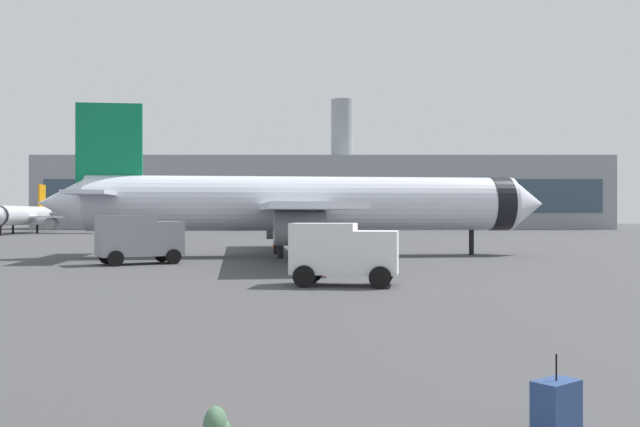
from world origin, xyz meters
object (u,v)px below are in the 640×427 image
Objects in this scene: cargo_van at (346,251)px; safety_cone_near at (323,268)px; airplane_taxiing at (25,216)px; traveller_backpack at (219,425)px; service_truck at (141,237)px; safety_cone_mid at (277,244)px; rolling_suitcase at (559,406)px; airplane_at_gate at (306,204)px.

safety_cone_near is at bearing 101.59° from cargo_van.
airplane_taxiing is 54.44× the size of traveller_backpack.
safety_cone_mid is (6.85, 18.15, -1.20)m from service_truck.
traveller_backpack is (2.55, -50.23, -0.17)m from safety_cone_mid.
rolling_suitcase reaches higher than traveller_backpack.
airplane_at_gate reaches higher than rolling_suitcase.
airplane_taxiing is at bearing 128.49° from airplane_at_gate.
cargo_van is (2.13, -19.94, -2.21)m from airplane_at_gate.
rolling_suitcase is (3.16, -24.00, 0.02)m from safety_cone_near.
airplane_at_gate is 12.46m from service_truck.
cargo_van is 19.67m from rolling_suitcase.
airplane_taxiing is 34.98× the size of safety_cone_near.
traveller_backpack is at bearing -93.27° from safety_cone_near.
traveller_backpack is (-0.18, -39.79, -3.42)m from airplane_at_gate.
cargo_van is 20.02m from traveller_backpack.
airplane_at_gate reaches higher than safety_cone_near.
rolling_suitcase is (4.37, -39.45, -3.27)m from airplane_at_gate.
traveller_backpack is at bearing -73.68° from service_truck.
safety_cone_near is at bearing -35.67° from service_truck.
safety_cone_near is 0.92× the size of safety_cone_mid.
rolling_suitcase is at bearing -83.45° from cargo_van.
safety_cone_near is 24.37m from traveller_backpack.
service_truck is (33.34, -61.67, -1.06)m from airplane_taxiing.
safety_cone_mid is at bearing 104.63° from airplane_at_gate.
safety_cone_mid is at bearing 92.90° from traveller_backpack.
safety_cone_near is at bearing -85.52° from airplane_at_gate.
service_truck is at bearing 113.72° from rolling_suitcase.
safety_cone_mid is 50.40m from rolling_suitcase.
cargo_van is 9.69× the size of traveller_backpack.
traveller_backpack is at bearing -175.81° from rolling_suitcase.
rolling_suitcase is 2.29× the size of traveller_backpack.
safety_cone_mid is (-4.86, 30.38, -1.05)m from cargo_van.
traveller_backpack is (9.39, -32.07, -1.37)m from service_truck.
service_truck is at bearing 133.76° from cargo_van.
airplane_taxiing is 86.55m from cargo_van.
airplane_at_gate reaches higher than service_truck.
service_truck is 33.45m from traveller_backpack.
cargo_van is (45.04, -73.90, -1.22)m from airplane_taxiing.
airplane_at_gate is 15.85m from safety_cone_near.
service_truck is 10.96× the size of traveller_backpack.
airplane_at_gate is 39.83m from rolling_suitcase.
airplane_taxiing is at bearing 116.85° from rolling_suitcase.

